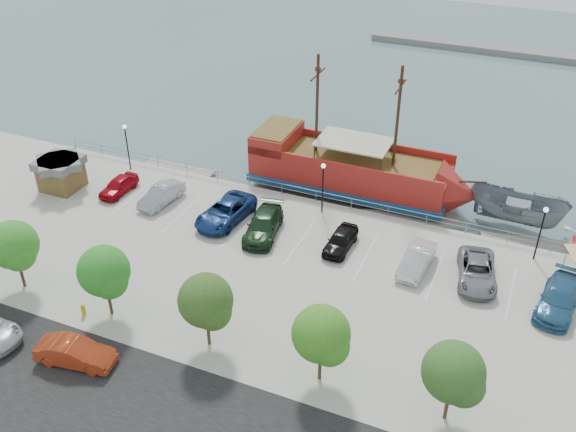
% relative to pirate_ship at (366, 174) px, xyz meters
% --- Properties ---
extents(ground, '(160.00, 160.00, 0.00)m').
position_rel_pirate_ship_xyz_m(ground, '(-1.90, -11.84, -2.06)').
color(ground, '#496767').
extents(street, '(100.00, 8.00, 0.04)m').
position_rel_pirate_ship_xyz_m(street, '(-1.90, -27.84, -1.05)').
color(street, black).
rests_on(street, land_slab).
extents(sidewalk, '(100.00, 4.00, 0.05)m').
position_rel_pirate_ship_xyz_m(sidewalk, '(-1.90, -21.84, -1.04)').
color(sidewalk, '#A4A38E').
rests_on(sidewalk, land_slab).
extents(seawall_railing, '(50.00, 0.06, 1.00)m').
position_rel_pirate_ship_xyz_m(seawall_railing, '(-1.90, -4.04, -0.53)').
color(seawall_railing, slate).
rests_on(seawall_railing, land_slab).
extents(far_shore, '(40.00, 3.00, 0.80)m').
position_rel_pirate_ship_xyz_m(far_shore, '(8.10, 43.16, -1.66)').
color(far_shore, gray).
rests_on(far_shore, ground).
extents(pirate_ship, '(19.52, 5.49, 12.29)m').
position_rel_pirate_ship_xyz_m(pirate_ship, '(0.00, 0.00, 0.00)').
color(pirate_ship, maroon).
rests_on(pirate_ship, ground).
extents(patrol_boat, '(7.90, 3.88, 2.93)m').
position_rel_pirate_ship_xyz_m(patrol_boat, '(12.30, -0.10, -0.59)').
color(patrol_boat, slate).
rests_on(patrol_boat, ground).
extents(dock_west, '(6.71, 1.92, 0.38)m').
position_rel_pirate_ship_xyz_m(dock_west, '(-16.78, -2.64, -1.87)').
color(dock_west, gray).
rests_on(dock_west, ground).
extents(dock_mid, '(7.81, 4.42, 0.43)m').
position_rel_pirate_ship_xyz_m(dock_mid, '(4.63, -2.64, -1.84)').
color(dock_mid, gray).
rests_on(dock_mid, ground).
extents(dock_east, '(7.67, 3.51, 0.42)m').
position_rel_pirate_ship_xyz_m(dock_east, '(13.91, -2.64, -1.85)').
color(dock_east, gray).
rests_on(dock_east, ground).
extents(shed, '(3.29, 3.29, 2.69)m').
position_rel_pirate_ship_xyz_m(shed, '(-23.20, -10.25, 0.37)').
color(shed, brown).
rests_on(shed, land_slab).
extents(street_sedan, '(4.80, 2.30, 1.52)m').
position_rel_pirate_ship_xyz_m(street_sedan, '(-9.19, -26.12, -0.30)').
color(street_sedan, '#AF3516').
rests_on(street_sedan, street).
extents(fire_hydrant, '(0.29, 0.29, 0.82)m').
position_rel_pirate_ship_xyz_m(fire_hydrant, '(-11.42, -22.64, -0.61)').
color(fire_hydrant, '#BFAD02').
rests_on(fire_hydrant, sidewalk).
extents(lamp_post_left, '(0.36, 0.36, 4.28)m').
position_rel_pirate_ship_xyz_m(lamp_post_left, '(-19.90, -5.34, 1.88)').
color(lamp_post_left, black).
rests_on(lamp_post_left, land_slab).
extents(lamp_post_mid, '(0.36, 0.36, 4.28)m').
position_rel_pirate_ship_xyz_m(lamp_post_mid, '(-1.90, -5.34, 1.88)').
color(lamp_post_mid, black).
rests_on(lamp_post_mid, land_slab).
extents(lamp_post_right, '(0.36, 0.36, 4.28)m').
position_rel_pirate_ship_xyz_m(lamp_post_right, '(14.10, -5.34, 1.88)').
color(lamp_post_right, black).
rests_on(lamp_post_right, land_slab).
extents(tree_b, '(3.30, 3.20, 5.00)m').
position_rel_pirate_ship_xyz_m(tree_b, '(-16.75, -21.92, 2.24)').
color(tree_b, '#473321').
rests_on(tree_b, sidewalk).
extents(tree_c, '(3.30, 3.20, 5.00)m').
position_rel_pirate_ship_xyz_m(tree_c, '(-9.75, -21.92, 2.24)').
color(tree_c, '#473321').
rests_on(tree_c, sidewalk).
extents(tree_d, '(3.30, 3.20, 5.00)m').
position_rel_pirate_ship_xyz_m(tree_d, '(-2.75, -21.92, 2.24)').
color(tree_d, '#473321').
rests_on(tree_d, sidewalk).
extents(tree_e, '(3.30, 3.20, 5.00)m').
position_rel_pirate_ship_xyz_m(tree_e, '(4.25, -21.92, 2.24)').
color(tree_e, '#473321').
rests_on(tree_e, sidewalk).
extents(tree_f, '(3.30, 3.20, 5.00)m').
position_rel_pirate_ship_xyz_m(tree_f, '(11.25, -21.92, 2.24)').
color(tree_f, '#473321').
rests_on(tree_f, sidewalk).
extents(parked_car_a, '(1.73, 4.02, 1.35)m').
position_rel_pirate_ship_xyz_m(parked_car_a, '(-18.40, -9.10, -0.38)').
color(parked_car_a, '#A10711').
rests_on(parked_car_a, land_slab).
extents(parked_car_b, '(2.10, 4.59, 1.46)m').
position_rel_pirate_ship_xyz_m(parked_car_b, '(-14.25, -9.11, -0.33)').
color(parked_car_b, '#9094A1').
rests_on(parked_car_b, land_slab).
extents(parked_car_c, '(3.28, 6.04, 1.61)m').
position_rel_pirate_ship_xyz_m(parked_car_c, '(-8.29, -9.41, -0.25)').
color(parked_car_c, navy).
rests_on(parked_car_c, land_slab).
extents(parked_car_d, '(3.13, 5.75, 1.58)m').
position_rel_pirate_ship_xyz_m(parked_car_d, '(-4.82, -10.00, -0.27)').
color(parked_car_d, black).
rests_on(parked_car_d, land_slab).
extents(parked_car_e, '(1.78, 4.16, 1.40)m').
position_rel_pirate_ship_xyz_m(parked_car_e, '(1.05, -9.47, -0.36)').
color(parked_car_e, black).
rests_on(parked_car_e, land_slab).
extents(parked_car_f, '(1.95, 4.66, 1.50)m').
position_rel_pirate_ship_xyz_m(parked_car_f, '(6.67, -9.71, -0.31)').
color(parked_car_f, silver).
rests_on(parked_car_f, land_slab).
extents(parked_car_g, '(3.41, 5.67, 1.47)m').
position_rel_pirate_ship_xyz_m(parked_car_g, '(10.70, -9.40, -0.32)').
color(parked_car_g, gray).
rests_on(parked_car_g, land_slab).
extents(parked_car_h, '(3.05, 5.77, 1.59)m').
position_rel_pirate_ship_xyz_m(parked_car_h, '(15.94, -10.32, -0.26)').
color(parked_car_h, '#28597E').
rests_on(parked_car_h, land_slab).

